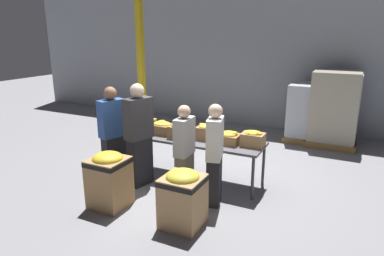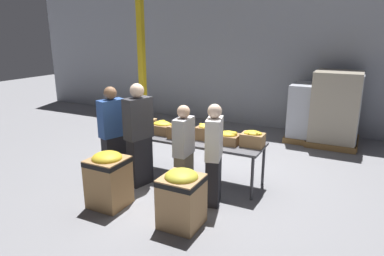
{
  "view_description": "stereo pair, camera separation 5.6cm",
  "coord_description": "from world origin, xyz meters",
  "px_view_note": "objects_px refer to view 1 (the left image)",
  "views": [
    {
      "loc": [
        2.56,
        -5.24,
        2.62
      ],
      "look_at": [
        -0.15,
        0.26,
        0.88
      ],
      "focal_mm": 32.0,
      "sensor_mm": 36.0,
      "label": 1
    },
    {
      "loc": [
        2.61,
        -5.22,
        2.62
      ],
      "look_at": [
        -0.15,
        0.26,
        0.88
      ],
      "focal_mm": 32.0,
      "sensor_mm": 36.0,
      "label": 2
    }
  ],
  "objects_px": {
    "banana_box_1": "(162,127)",
    "pallet_stack_2": "(334,109)",
    "pallet_stack_1": "(335,109)",
    "support_pillar": "(141,58)",
    "volunteer_0": "(139,136)",
    "volunteer_3": "(184,152)",
    "banana_box_2": "(180,130)",
    "sorting_table": "(193,141)",
    "banana_box_3": "(207,131)",
    "banana_box_4": "(229,137)",
    "donation_bin_1": "(183,196)",
    "volunteer_1": "(215,156)",
    "donation_bin_0": "(109,178)",
    "pallet_stack_0": "(311,113)",
    "volunteer_2": "(113,134)",
    "banana_box_0": "(144,123)",
    "banana_box_5": "(253,138)"
  },
  "relations": [
    {
      "from": "banana_box_1",
      "to": "pallet_stack_2",
      "type": "xyz_separation_m",
      "value": [
        2.74,
        3.28,
        -0.03
      ]
    },
    {
      "from": "pallet_stack_1",
      "to": "support_pillar",
      "type": "bearing_deg",
      "value": -158.83
    },
    {
      "from": "volunteer_0",
      "to": "volunteer_3",
      "type": "relative_size",
      "value": 1.17
    },
    {
      "from": "banana_box_2",
      "to": "support_pillar",
      "type": "relative_size",
      "value": 0.09
    },
    {
      "from": "sorting_table",
      "to": "banana_box_3",
      "type": "relative_size",
      "value": 6.82
    },
    {
      "from": "banana_box_2",
      "to": "pallet_stack_2",
      "type": "xyz_separation_m",
      "value": [
        2.31,
        3.38,
        -0.06
      ]
    },
    {
      "from": "banana_box_3",
      "to": "volunteer_0",
      "type": "height_order",
      "value": "volunteer_0"
    },
    {
      "from": "pallet_stack_1",
      "to": "banana_box_1",
      "type": "bearing_deg",
      "value": -128.85
    },
    {
      "from": "volunteer_0",
      "to": "volunteer_3",
      "type": "xyz_separation_m",
      "value": [
        0.91,
        -0.07,
        -0.13
      ]
    },
    {
      "from": "banana_box_4",
      "to": "donation_bin_1",
      "type": "distance_m",
      "value": 1.55
    },
    {
      "from": "volunteer_1",
      "to": "donation_bin_0",
      "type": "xyz_separation_m",
      "value": [
        -1.41,
        -0.78,
        -0.33
      ]
    },
    {
      "from": "volunteer_1",
      "to": "donation_bin_1",
      "type": "xyz_separation_m",
      "value": [
        -0.14,
        -0.78,
        -0.36
      ]
    },
    {
      "from": "pallet_stack_0",
      "to": "pallet_stack_1",
      "type": "relative_size",
      "value": 0.82
    },
    {
      "from": "volunteer_2",
      "to": "pallet_stack_0",
      "type": "distance_m",
      "value": 4.94
    },
    {
      "from": "volunteer_3",
      "to": "pallet_stack_1",
      "type": "bearing_deg",
      "value": -27.24
    },
    {
      "from": "donation_bin_0",
      "to": "volunteer_1",
      "type": "bearing_deg",
      "value": 28.84
    },
    {
      "from": "banana_box_0",
      "to": "donation_bin_1",
      "type": "distance_m",
      "value": 2.27
    },
    {
      "from": "banana_box_5",
      "to": "volunteer_0",
      "type": "relative_size",
      "value": 0.21
    },
    {
      "from": "banana_box_5",
      "to": "donation_bin_0",
      "type": "bearing_deg",
      "value": -139.09
    },
    {
      "from": "banana_box_1",
      "to": "support_pillar",
      "type": "distance_m",
      "value": 2.61
    },
    {
      "from": "donation_bin_1",
      "to": "pallet_stack_1",
      "type": "xyz_separation_m",
      "value": [
        1.54,
        4.9,
        0.4
      ]
    },
    {
      "from": "banana_box_1",
      "to": "volunteer_2",
      "type": "distance_m",
      "value": 0.91
    },
    {
      "from": "banana_box_1",
      "to": "banana_box_3",
      "type": "bearing_deg",
      "value": 3.47
    },
    {
      "from": "volunteer_1",
      "to": "banana_box_4",
      "type": "bearing_deg",
      "value": -11.4
    },
    {
      "from": "banana_box_2",
      "to": "volunteer_1",
      "type": "distance_m",
      "value": 1.12
    },
    {
      "from": "volunteer_0",
      "to": "volunteer_1",
      "type": "xyz_separation_m",
      "value": [
        1.43,
        -0.08,
        -0.1
      ]
    },
    {
      "from": "banana_box_5",
      "to": "pallet_stack_2",
      "type": "relative_size",
      "value": 0.21
    },
    {
      "from": "volunteer_0",
      "to": "volunteer_2",
      "type": "distance_m",
      "value": 0.56
    },
    {
      "from": "banana_box_5",
      "to": "donation_bin_1",
      "type": "distance_m",
      "value": 1.69
    },
    {
      "from": "volunteer_1",
      "to": "pallet_stack_0",
      "type": "xyz_separation_m",
      "value": [
        0.87,
        4.1,
        -0.11
      ]
    },
    {
      "from": "banana_box_3",
      "to": "volunteer_2",
      "type": "distance_m",
      "value": 1.69
    },
    {
      "from": "banana_box_1",
      "to": "banana_box_2",
      "type": "bearing_deg",
      "value": -13.17
    },
    {
      "from": "pallet_stack_2",
      "to": "volunteer_0",
      "type": "bearing_deg",
      "value": -125.73
    },
    {
      "from": "banana_box_0",
      "to": "support_pillar",
      "type": "xyz_separation_m",
      "value": [
        -1.2,
        1.7,
        1.08
      ]
    },
    {
      "from": "volunteer_3",
      "to": "volunteer_0",
      "type": "bearing_deg",
      "value": 83.61
    },
    {
      "from": "banana_box_4",
      "to": "banana_box_3",
      "type": "bearing_deg",
      "value": 171.32
    },
    {
      "from": "volunteer_1",
      "to": "pallet_stack_1",
      "type": "distance_m",
      "value": 4.36
    },
    {
      "from": "donation_bin_1",
      "to": "pallet_stack_2",
      "type": "bearing_deg",
      "value": 72.31
    },
    {
      "from": "sorting_table",
      "to": "volunteer_1",
      "type": "relative_size",
      "value": 1.59
    },
    {
      "from": "volunteer_0",
      "to": "volunteer_2",
      "type": "bearing_deg",
      "value": 105.67
    },
    {
      "from": "volunteer_0",
      "to": "donation_bin_1",
      "type": "relative_size",
      "value": 2.17
    },
    {
      "from": "banana_box_5",
      "to": "support_pillar",
      "type": "distance_m",
      "value": 3.89
    },
    {
      "from": "banana_box_3",
      "to": "banana_box_5",
      "type": "xyz_separation_m",
      "value": [
        0.83,
        0.0,
        -0.01
      ]
    },
    {
      "from": "banana_box_5",
      "to": "donation_bin_0",
      "type": "xyz_separation_m",
      "value": [
        -1.78,
        -1.54,
        -0.44
      ]
    },
    {
      "from": "banana_box_4",
      "to": "volunteer_2",
      "type": "height_order",
      "value": "volunteer_2"
    },
    {
      "from": "banana_box_0",
      "to": "banana_box_1",
      "type": "height_order",
      "value": "banana_box_0"
    },
    {
      "from": "banana_box_3",
      "to": "banana_box_4",
      "type": "bearing_deg",
      "value": -8.68
    },
    {
      "from": "banana_box_1",
      "to": "volunteer_0",
      "type": "bearing_deg",
      "value": -97.08
    },
    {
      "from": "sorting_table",
      "to": "donation_bin_0",
      "type": "height_order",
      "value": "donation_bin_0"
    },
    {
      "from": "banana_box_2",
      "to": "sorting_table",
      "type": "bearing_deg",
      "value": 23.03
    }
  ]
}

